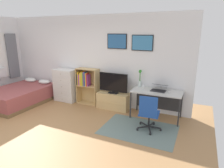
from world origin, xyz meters
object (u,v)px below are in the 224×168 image
at_px(television, 113,83).
at_px(bamboo_vase, 140,78).
at_px(office_chair, 149,112).
at_px(tv_stand, 113,101).
at_px(bookshelf, 86,83).
at_px(dresser, 66,85).
at_px(wine_glass, 143,85).
at_px(bed, 20,95).
at_px(laptop, 159,88).
at_px(computer_mouse, 169,92).
at_px(desk, 157,95).

bearing_deg(television, bamboo_vase, 10.19).
height_order(television, office_chair, television).
xyz_separation_m(tv_stand, television, (0.00, -0.02, 0.54)).
bearing_deg(television, bookshelf, 175.87).
bearing_deg(dresser, tv_stand, 0.50).
distance_m(tv_stand, wine_glass, 1.15).
bearing_deg(office_chair, bamboo_vase, 113.24).
bearing_deg(dresser, bookshelf, 4.81).
relative_size(bed, television, 2.33).
distance_m(laptop, bamboo_vase, 0.61).
bearing_deg(bamboo_vase, wine_glass, -57.97).
xyz_separation_m(bookshelf, office_chair, (2.25, -0.94, -0.21)).
bearing_deg(computer_mouse, desk, 162.48).
bearing_deg(computer_mouse, bookshelf, 176.00).
xyz_separation_m(desk, laptop, (0.04, 0.01, 0.19)).
relative_size(dresser, wine_glass, 5.84).
distance_m(television, bamboo_vase, 0.79).
xyz_separation_m(dresser, bamboo_vase, (2.46, 0.13, 0.45)).
xyz_separation_m(bed, desk, (4.19, 0.77, 0.35)).
distance_m(television, wine_glass, 0.96).
height_order(tv_stand, desk, desk).
relative_size(bamboo_vase, wine_glass, 2.64).
height_order(bookshelf, bamboo_vase, bamboo_vase).
relative_size(desk, wine_glass, 7.06).
bearing_deg(dresser, bamboo_vase, 2.96).
xyz_separation_m(tv_stand, computer_mouse, (1.58, -0.13, 0.51)).
distance_m(bed, wine_glass, 3.94).
height_order(computer_mouse, bamboo_vase, bamboo_vase).
bearing_deg(computer_mouse, dresser, 177.98).
relative_size(office_chair, computer_mouse, 8.27).
distance_m(office_chair, bamboo_vase, 1.25).
distance_m(computer_mouse, bamboo_vase, 0.90).
distance_m(bed, bamboo_vase, 3.84).
relative_size(dresser, bamboo_vase, 2.21).
distance_m(desk, wine_glass, 0.46).
bearing_deg(bookshelf, bamboo_vase, 2.16).
relative_size(dresser, television, 1.21).
distance_m(television, office_chair, 1.59).
relative_size(bed, dresser, 1.93).
xyz_separation_m(bed, office_chair, (4.19, -0.09, 0.20)).
bearing_deg(desk, dresser, 179.61).
bearing_deg(bed, desk, 11.10).
distance_m(dresser, bamboo_vase, 2.50).
bearing_deg(bookshelf, dresser, -175.19).
bearing_deg(wine_glass, bamboo_vase, 122.03).
distance_m(tv_stand, desk, 1.33).
distance_m(tv_stand, television, 0.54).
bearing_deg(television, dresser, 179.75).
bearing_deg(tv_stand, laptop, -1.20).
bearing_deg(laptop, bamboo_vase, 170.03).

